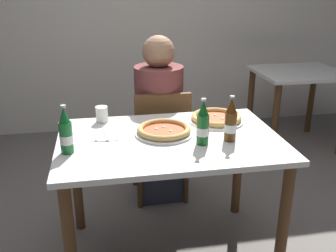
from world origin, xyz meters
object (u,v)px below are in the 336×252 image
(dining_table_main, at_px, (170,157))
(diner_seated, at_px, (159,124))
(dining_table_background, at_px, (297,87))
(napkin_with_cutlery, at_px, (102,135))
(chair_behind_table, at_px, (161,139))
(paper_cup, at_px, (102,114))
(beer_bottle_left, at_px, (66,133))
(beer_bottle_right, at_px, (203,125))
(pizza_margherita_near, at_px, (164,131))
(pizza_marinara_far, at_px, (216,118))
(beer_bottle_center, at_px, (231,122))

(dining_table_main, height_order, diner_seated, diner_seated)
(dining_table_background, height_order, napkin_with_cutlery, napkin_with_cutlery)
(chair_behind_table, height_order, paper_cup, chair_behind_table)
(diner_seated, relative_size, beer_bottle_left, 4.89)
(dining_table_background, xyz_separation_m, napkin_with_cutlery, (-1.85, -1.27, 0.16))
(diner_seated, height_order, beer_bottle_right, diner_seated)
(napkin_with_cutlery, height_order, paper_cup, paper_cup)
(dining_table_main, xyz_separation_m, pizza_margherita_near, (-0.02, 0.06, 0.13))
(pizza_marinara_far, height_order, paper_cup, paper_cup)
(pizza_marinara_far, bearing_deg, napkin_with_cutlery, -171.84)
(beer_bottle_right, bearing_deg, chair_behind_table, 98.44)
(beer_bottle_center, height_order, paper_cup, beer_bottle_center)
(dining_table_background, xyz_separation_m, pizza_marinara_far, (-1.17, -1.17, 0.18))
(beer_bottle_center, distance_m, napkin_with_cutlery, 0.70)
(dining_table_background, bearing_deg, paper_cup, -150.34)
(chair_behind_table, bearing_deg, dining_table_main, 84.77)
(napkin_with_cutlery, bearing_deg, pizza_marinara_far, 8.16)
(beer_bottle_left, distance_m, beer_bottle_right, 0.69)
(pizza_marinara_far, distance_m, paper_cup, 0.69)
(dining_table_background, distance_m, pizza_marinara_far, 1.67)
(pizza_marinara_far, xyz_separation_m, paper_cup, (-0.68, 0.12, 0.03))
(pizza_margherita_near, distance_m, napkin_with_cutlery, 0.34)
(dining_table_background, distance_m, beer_bottle_center, 1.90)
(napkin_with_cutlery, bearing_deg, beer_bottle_center, -16.15)
(dining_table_main, relative_size, dining_table_background, 1.50)
(beer_bottle_center, bearing_deg, pizza_margherita_near, 155.61)
(dining_table_main, distance_m, beer_bottle_center, 0.39)
(chair_behind_table, distance_m, beer_bottle_right, 0.82)
(beer_bottle_left, xyz_separation_m, beer_bottle_right, (0.68, -0.01, 0.00))
(diner_seated, distance_m, pizza_margherita_near, 0.63)
(diner_seated, distance_m, pizza_marinara_far, 0.57)
(diner_seated, distance_m, beer_bottle_center, 0.84)
(paper_cup, bearing_deg, dining_table_main, -42.12)
(diner_seated, bearing_deg, paper_cup, -139.69)
(diner_seated, height_order, pizza_margherita_near, diner_seated)
(beer_bottle_right, bearing_deg, dining_table_main, 144.75)
(diner_seated, bearing_deg, pizza_margherita_near, -96.33)
(chair_behind_table, relative_size, dining_table_background, 1.06)
(pizza_margherita_near, distance_m, pizza_marinara_far, 0.37)
(diner_seated, bearing_deg, beer_bottle_center, -70.69)
(dining_table_background, height_order, pizza_marinara_far, pizza_marinara_far)
(dining_table_background, xyz_separation_m, pizza_margherita_near, (-1.52, -1.31, 0.18))
(diner_seated, relative_size, pizza_marinara_far, 3.69)
(beer_bottle_left, bearing_deg, diner_seated, 52.55)
(diner_seated, xyz_separation_m, pizza_marinara_far, (0.28, -0.46, 0.19))
(chair_behind_table, bearing_deg, beer_bottle_left, 49.75)
(dining_table_background, height_order, paper_cup, paper_cup)
(pizza_marinara_far, bearing_deg, diner_seated, 121.12)
(dining_table_main, xyz_separation_m, pizza_marinara_far, (0.32, 0.20, 0.13))
(dining_table_main, relative_size, beer_bottle_right, 4.86)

